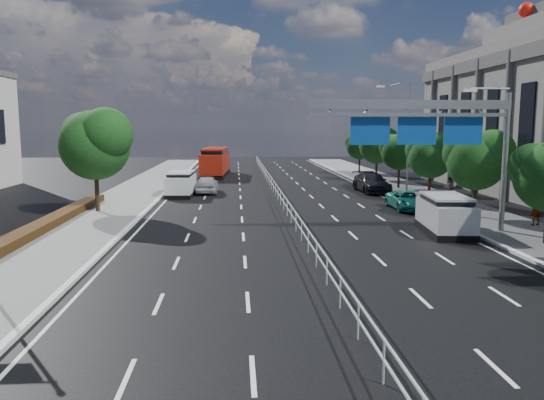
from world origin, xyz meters
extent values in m
plane|color=black|center=(0.00, 0.00, 0.00)|extent=(160.00, 160.00, 0.00)
cube|color=silver|center=(-9.00, 0.00, 0.07)|extent=(0.25, 140.00, 0.15)
cube|color=silver|center=(0.00, 22.50, 1.00)|extent=(0.05, 85.00, 0.05)
cube|color=silver|center=(0.00, 22.50, 0.55)|extent=(0.05, 85.00, 0.05)
cylinder|color=gray|center=(10.60, 10.00, 3.60)|extent=(0.28, 0.28, 7.20)
cube|color=gray|center=(5.60, 10.00, 6.60)|extent=(10.20, 0.25, 0.45)
cube|color=gray|center=(5.60, 10.00, 6.10)|extent=(10.20, 0.18, 0.18)
cylinder|color=gray|center=(9.60, 10.00, 7.40)|extent=(2.00, 0.10, 0.10)
cube|color=silver|center=(8.60, 10.00, 7.30)|extent=(0.60, 0.25, 0.15)
cube|color=#0D4198|center=(8.40, 10.18, 5.30)|extent=(2.00, 0.08, 1.40)
cube|color=white|center=(8.40, 10.23, 5.30)|extent=(1.80, 0.02, 1.20)
cube|color=#0D4198|center=(6.00, 10.18, 5.30)|extent=(2.00, 0.08, 1.40)
cube|color=white|center=(6.00, 10.23, 5.30)|extent=(1.80, 0.02, 1.20)
cube|color=#0D4198|center=(3.60, 10.18, 5.30)|extent=(2.00, 0.08, 1.40)
cube|color=white|center=(3.60, 10.23, 5.30)|extent=(1.80, 0.02, 1.20)
cylinder|color=gray|center=(10.80, 26.00, 4.50)|extent=(0.16, 0.16, 9.00)
cylinder|color=gray|center=(9.60, 26.00, 8.80)|extent=(0.10, 2.40, 0.10)
cube|color=silver|center=(8.40, 26.00, 8.65)|extent=(0.60, 0.25, 0.15)
cube|color=#4C4947|center=(16.90, 22.00, 10.60)|extent=(0.40, 36.00, 1.00)
sphere|color=#B2140C|center=(17.80, 22.00, 13.80)|extent=(1.10, 1.10, 1.10)
cylinder|color=black|center=(-12.00, 18.00, 1.75)|extent=(0.28, 0.28, 3.50)
sphere|color=#143B13|center=(-12.00, 18.00, 4.34)|extent=(4.40, 4.40, 4.40)
sphere|color=#143B13|center=(-11.12, 17.34, 5.04)|extent=(3.30, 3.30, 3.30)
sphere|color=#143B13|center=(-12.77, 18.66, 4.90)|extent=(3.08, 3.08, 3.08)
sphere|color=#143B13|center=(10.64, 7.48, 3.64)|extent=(2.24, 2.24, 2.24)
cylinder|color=black|center=(11.20, 14.50, 1.40)|extent=(0.22, 0.22, 2.80)
sphere|color=black|center=(11.20, 14.50, 3.47)|extent=(3.50, 3.50, 3.50)
sphere|color=black|center=(11.90, 13.97, 4.03)|extent=(2.62, 2.62, 2.62)
sphere|color=black|center=(10.59, 15.03, 3.92)|extent=(2.45, 2.45, 2.45)
cylinder|color=black|center=(11.20, 22.00, 1.35)|extent=(0.22, 0.22, 2.70)
sphere|color=#143B13|center=(11.20, 22.00, 3.35)|extent=(3.30, 3.30, 3.30)
sphere|color=#143B13|center=(11.86, 21.50, 3.89)|extent=(2.48, 2.48, 2.47)
sphere|color=#143B13|center=(10.62, 22.50, 3.78)|extent=(2.31, 2.31, 2.31)
cylinder|color=black|center=(11.20, 29.50, 1.32)|extent=(0.21, 0.21, 2.65)
sphere|color=black|center=(11.20, 29.50, 3.29)|extent=(3.20, 3.20, 3.20)
sphere|color=black|center=(11.84, 29.02, 3.82)|extent=(2.40, 2.40, 2.40)
sphere|color=black|center=(10.64, 29.98, 3.71)|extent=(2.24, 2.24, 2.24)
cylinder|color=black|center=(11.20, 37.00, 1.43)|extent=(0.23, 0.23, 2.85)
sphere|color=#143B13|center=(11.20, 37.00, 3.53)|extent=(3.60, 3.60, 3.60)
sphere|color=#143B13|center=(11.92, 36.46, 4.10)|extent=(2.70, 2.70, 2.70)
sphere|color=#143B13|center=(10.57, 37.54, 3.99)|extent=(2.52, 2.52, 2.52)
cylinder|color=black|center=(11.20, 44.50, 1.30)|extent=(0.21, 0.21, 2.60)
sphere|color=black|center=(11.20, 44.50, 3.22)|extent=(3.10, 3.10, 3.10)
sphere|color=black|center=(11.82, 44.03, 3.74)|extent=(2.32, 2.33, 2.32)
sphere|color=black|center=(10.66, 44.97, 3.64)|extent=(2.17, 2.17, 2.17)
cube|color=black|center=(-7.51, 26.12, 0.16)|extent=(2.15, 4.61, 0.32)
cube|color=silver|center=(-7.51, 26.12, 0.95)|extent=(2.10, 4.52, 1.34)
cube|color=black|center=(-7.51, 26.12, 1.62)|extent=(1.90, 3.27, 0.59)
cube|color=silver|center=(-7.51, 26.12, 1.91)|extent=(1.99, 3.54, 0.12)
cylinder|color=black|center=(-8.38, 24.69, 0.33)|extent=(0.31, 0.68, 0.67)
cylinder|color=black|center=(-6.77, 24.62, 0.33)|extent=(0.31, 0.68, 0.67)
cylinder|color=black|center=(-8.25, 27.62, 0.33)|extent=(0.31, 0.68, 0.67)
cylinder|color=black|center=(-6.64, 27.55, 0.33)|extent=(0.31, 0.68, 0.67)
cube|color=black|center=(-5.42, 43.39, 0.16)|extent=(3.15, 10.60, 0.31)
cube|color=maroon|center=(-5.42, 43.39, 1.50)|extent=(3.09, 10.39, 2.13)
cube|color=black|center=(-5.42, 43.39, 2.56)|extent=(2.71, 7.51, 0.94)
cube|color=maroon|center=(-5.42, 43.39, 3.03)|extent=(2.85, 8.13, 0.19)
cylinder|color=black|center=(-6.66, 40.08, 0.32)|extent=(0.31, 0.66, 0.64)
cylinder|color=black|center=(-4.62, 39.95, 0.32)|extent=(0.31, 0.66, 0.64)
cylinder|color=black|center=(-6.23, 46.83, 0.32)|extent=(0.31, 0.66, 0.64)
cylinder|color=black|center=(-4.19, 46.70, 0.32)|extent=(0.31, 0.66, 0.64)
imported|color=#A3A5AA|center=(-5.55, 27.82, 0.74)|extent=(1.84, 4.37, 1.47)
imported|color=black|center=(-6.24, 55.79, 0.79)|extent=(2.23, 4.95, 1.58)
cube|color=black|center=(7.72, 10.29, 0.16)|extent=(2.54, 4.99, 0.33)
cube|color=#A7A9AF|center=(7.72, 10.29, 0.96)|extent=(2.49, 4.89, 1.36)
cube|color=black|center=(7.72, 10.29, 1.64)|extent=(2.19, 3.57, 0.60)
cube|color=#A7A9AF|center=(7.72, 10.29, 1.94)|extent=(2.30, 3.85, 0.12)
cylinder|color=black|center=(6.72, 8.84, 0.34)|extent=(0.36, 0.70, 0.68)
cylinder|color=black|center=(8.39, 8.66, 0.34)|extent=(0.36, 0.70, 0.68)
cylinder|color=black|center=(7.05, 11.93, 0.34)|extent=(0.36, 0.70, 0.68)
cylinder|color=black|center=(8.72, 11.75, 0.34)|extent=(0.36, 0.70, 0.68)
imported|color=#1A786B|center=(8.30, 18.09, 0.62)|extent=(2.11, 4.51, 1.25)
imported|color=black|center=(8.30, 27.65, 0.80)|extent=(2.47, 5.62, 1.60)
imported|color=gray|center=(13.21, 11.32, 1.04)|extent=(0.74, 0.57, 1.80)
imported|color=gray|center=(12.81, 22.14, 0.95)|extent=(0.85, 0.69, 1.62)
camera|label=1|loc=(-3.14, -16.21, 5.53)|focal=35.00mm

